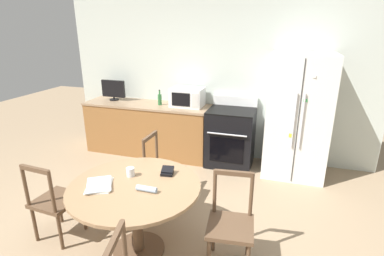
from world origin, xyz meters
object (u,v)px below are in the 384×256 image
Objects in this scene: oven_range at (231,137)px; countertop_tv at (113,89)px; dining_chair_right at (231,224)px; microwave at (187,97)px; dining_chair_left at (55,201)px; dining_chair_far at (163,171)px; wallet at (167,172)px; candle_glass at (131,173)px; counter_bottle at (160,99)px; refrigerator at (297,117)px.

oven_range is 2.24m from countertop_tv.
dining_chair_right is (0.41, -2.19, -0.03)m from oven_range.
oven_range is 0.96m from microwave.
oven_range is at bearing 63.31° from dining_chair_left.
dining_chair_far reaches higher than wallet.
microwave is 1.39m from countertop_tv.
microwave is 5.92× the size of candle_glass.
countertop_tv reaches higher than microwave.
countertop_tv reaches higher than oven_range.
counter_bottle is at bearing 115.06° from wallet.
refrigerator is 20.41× the size of candle_glass.
candle_glass is (1.53, -2.24, -0.31)m from countertop_tv.
dining_chair_right is at bearing 9.65° from dining_chair_left.
microwave is (-0.76, 0.08, 0.58)m from oven_range.
dining_chair_left is at bearing -162.19° from wallet.
dining_chair_right is 1.09m from candle_glass.
countertop_tv is at bearing 175.46° from counter_bottle.
wallet is at bearing -98.15° from oven_range.
oven_range is 7.48× the size of wallet.
oven_range is 2.26m from candle_glass.
dining_chair_right is at bearing -2.30° from candle_glass.
dining_chair_left is at bearing -120.92° from oven_range.
countertop_tv is at bearing 177.63° from refrigerator.
candle_glass is (-1.60, -2.11, -0.12)m from refrigerator.
dining_chair_far is 1.00× the size of dining_chair_right.
candle_glass is at bearing 19.32° from dining_chair_left.
countertop_tv reaches higher than dining_chair_far.
oven_range is 2.76m from dining_chair_left.
dining_chair_right reaches higher than candle_glass.
counter_bottle is at bearing 105.71° from candle_glass.
microwave is 0.58× the size of dining_chair_far.
dining_chair_far is 1.27m from dining_chair_left.
microwave is 2.15m from wallet.
oven_range is at bearing 73.90° from candle_glass.
microwave reaches higher than dining_chair_right.
dining_chair_right is (1.64, -2.21, -0.56)m from counter_bottle.
countertop_tv reaches higher than wallet.
wallet is at bearing -122.83° from refrigerator.
microwave is at bearing 175.93° from refrigerator.
dining_chair_far is 6.25× the size of wallet.
microwave is 0.58× the size of dining_chair_left.
microwave is at bearing 173.83° from oven_range.
refrigerator reaches higher than dining_chair_left.
counter_bottle is 2.24m from wallet.
dining_chair_far is at bearing -83.94° from microwave.
counter_bottle is at bearing 179.31° from oven_range.
refrigerator reaches higher than dining_chair_far.
dining_chair_right is (1.01, -0.80, 0.00)m from dining_chair_far.
dining_chair_left is 1.23m from wallet.
candle_glass is at bearing -106.10° from oven_range.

